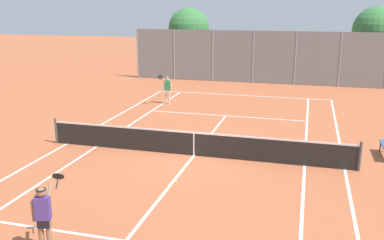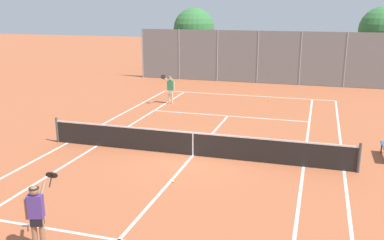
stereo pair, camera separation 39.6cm
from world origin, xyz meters
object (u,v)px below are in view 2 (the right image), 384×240
(loose_tennis_ball_5, at_px, (269,100))
(tree_behind_right, at_px, (383,31))
(tennis_net, at_px, (193,143))
(player_far_left, at_px, (170,88))
(tree_behind_left, at_px, (195,30))
(loose_tennis_ball_3, at_px, (173,182))
(loose_tennis_ball_1, at_px, (246,138))
(loose_tennis_ball_2, at_px, (136,115))
(player_near_side, at_px, (37,213))

(loose_tennis_ball_5, height_order, tree_behind_right, tree_behind_right)
(tennis_net, bearing_deg, loose_tennis_ball_5, 81.49)
(tree_behind_right, bearing_deg, player_far_left, -137.44)
(tennis_net, bearing_deg, tree_behind_left, 106.12)
(player_far_left, xyz_separation_m, loose_tennis_ball_3, (3.98, -10.98, -0.89))
(loose_tennis_ball_1, relative_size, tree_behind_left, 0.01)
(loose_tennis_ball_2, relative_size, tree_behind_left, 0.01)
(player_near_side, xyz_separation_m, loose_tennis_ball_5, (3.24, 18.08, -0.89))
(loose_tennis_ball_1, height_order, loose_tennis_ball_5, same)
(loose_tennis_ball_5, bearing_deg, player_far_left, -155.46)
(player_near_side, relative_size, player_far_left, 1.00)
(tennis_net, relative_size, tree_behind_right, 2.16)
(tennis_net, xyz_separation_m, tree_behind_right, (8.66, 19.82, 3.27))
(player_far_left, relative_size, tree_behind_left, 0.33)
(loose_tennis_ball_2, distance_m, loose_tennis_ball_3, 9.05)
(tennis_net, height_order, loose_tennis_ball_3, tennis_net)
(player_far_left, height_order, tree_behind_left, tree_behind_left)
(player_far_left, bearing_deg, loose_tennis_ball_3, -70.09)
(loose_tennis_ball_3, relative_size, tree_behind_right, 0.01)
(loose_tennis_ball_3, xyz_separation_m, loose_tennis_ball_5, (1.50, 13.49, 0.00))
(player_far_left, bearing_deg, loose_tennis_ball_2, -103.08)
(player_near_side, xyz_separation_m, tree_behind_right, (10.29, 27.08, 2.85))
(loose_tennis_ball_3, bearing_deg, tennis_net, 92.60)
(tree_behind_left, bearing_deg, loose_tennis_ball_5, -48.90)
(loose_tennis_ball_1, relative_size, loose_tennis_ball_3, 1.00)
(tree_behind_left, bearing_deg, loose_tennis_ball_3, -75.49)
(player_near_side, bearing_deg, tennis_net, 77.42)
(player_far_left, xyz_separation_m, tree_behind_right, (12.52, 11.50, 2.85))
(tennis_net, xyz_separation_m, loose_tennis_ball_1, (1.57, 2.71, -0.48))
(loose_tennis_ball_2, bearing_deg, loose_tennis_ball_3, -58.41)
(player_far_left, bearing_deg, tennis_net, -65.11)
(player_far_left, distance_m, loose_tennis_ball_3, 11.72)
(tree_behind_left, bearing_deg, player_far_left, -81.35)
(loose_tennis_ball_5, xyz_separation_m, tree_behind_right, (7.05, 9.00, 3.74))
(tennis_net, distance_m, tree_behind_right, 21.87)
(loose_tennis_ball_5, bearing_deg, loose_tennis_ball_2, -137.20)
(tree_behind_left, relative_size, tree_behind_right, 0.98)
(tennis_net, distance_m, loose_tennis_ball_5, 10.95)
(player_near_side, height_order, loose_tennis_ball_5, player_near_side)
(loose_tennis_ball_2, relative_size, loose_tennis_ball_5, 1.00)
(player_far_left, bearing_deg, tree_behind_right, 42.56)
(loose_tennis_ball_5, bearing_deg, player_near_side, -100.16)
(tennis_net, height_order, tree_behind_right, tree_behind_right)
(loose_tennis_ball_1, bearing_deg, player_near_side, -107.76)
(player_far_left, xyz_separation_m, loose_tennis_ball_1, (5.43, -5.61, -0.89))
(tennis_net, xyz_separation_m, loose_tennis_ball_2, (-4.62, 5.04, -0.48))
(player_near_side, distance_m, loose_tennis_ball_2, 12.70)
(loose_tennis_ball_3, bearing_deg, player_far_left, 109.91)
(loose_tennis_ball_2, bearing_deg, loose_tennis_ball_1, -20.66)
(loose_tennis_ball_2, relative_size, tree_behind_right, 0.01)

